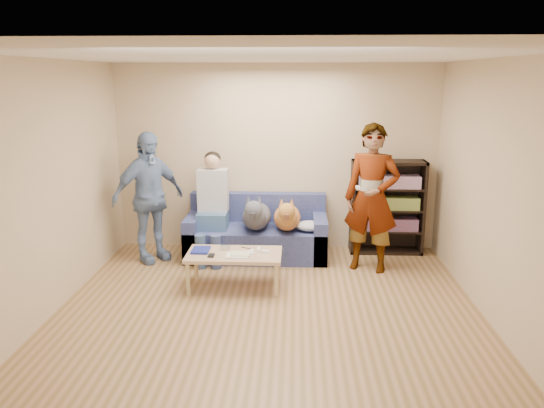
{
  "coord_description": "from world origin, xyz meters",
  "views": [
    {
      "loc": [
        0.28,
        -4.88,
        2.43
      ],
      "look_at": [
        0.0,
        1.2,
        0.95
      ],
      "focal_mm": 35.0,
      "sensor_mm": 36.0,
      "label": 1
    }
  ],
  "objects_px": {
    "person_seated": "(212,203)",
    "sofa": "(257,236)",
    "person_standing_left": "(149,197)",
    "coffee_table": "(234,257)",
    "dog_tan": "(287,217)",
    "dog_gray": "(256,215)",
    "notebook_blue": "(201,250)",
    "person_standing_right": "(372,198)",
    "camera_silver": "(225,248)",
    "bookshelf": "(387,205)"
  },
  "relations": [
    {
      "from": "person_seated",
      "to": "sofa",
      "type": "bearing_deg",
      "value": 12.15
    },
    {
      "from": "person_standing_left",
      "to": "person_seated",
      "type": "distance_m",
      "value": 0.84
    },
    {
      "from": "person_seated",
      "to": "coffee_table",
      "type": "relative_size",
      "value": 1.34
    },
    {
      "from": "dog_tan",
      "to": "person_seated",
      "type": "bearing_deg",
      "value": 175.78
    },
    {
      "from": "sofa",
      "to": "person_standing_left",
      "type": "bearing_deg",
      "value": -169.45
    },
    {
      "from": "person_standing_left",
      "to": "dog_gray",
      "type": "height_order",
      "value": "person_standing_left"
    },
    {
      "from": "person_standing_left",
      "to": "coffee_table",
      "type": "relative_size",
      "value": 1.58
    },
    {
      "from": "dog_tan",
      "to": "coffee_table",
      "type": "relative_size",
      "value": 1.04
    },
    {
      "from": "notebook_blue",
      "to": "dog_tan",
      "type": "height_order",
      "value": "dog_tan"
    },
    {
      "from": "person_standing_right",
      "to": "notebook_blue",
      "type": "height_order",
      "value": "person_standing_right"
    },
    {
      "from": "person_seated",
      "to": "camera_silver",
      "type": "bearing_deg",
      "value": -72.31
    },
    {
      "from": "person_standing_right",
      "to": "dog_gray",
      "type": "bearing_deg",
      "value": -171.79
    },
    {
      "from": "person_standing_left",
      "to": "dog_gray",
      "type": "bearing_deg",
      "value": -41.57
    },
    {
      "from": "person_standing_left",
      "to": "camera_silver",
      "type": "bearing_deg",
      "value": -78.95
    },
    {
      "from": "notebook_blue",
      "to": "coffee_table",
      "type": "bearing_deg",
      "value": -7.13
    },
    {
      "from": "notebook_blue",
      "to": "bookshelf",
      "type": "distance_m",
      "value": 2.74
    },
    {
      "from": "camera_silver",
      "to": "dog_tan",
      "type": "bearing_deg",
      "value": 49.19
    },
    {
      "from": "person_standing_left",
      "to": "person_seated",
      "type": "relative_size",
      "value": 1.18
    },
    {
      "from": "person_standing_right",
      "to": "notebook_blue",
      "type": "distance_m",
      "value": 2.21
    },
    {
      "from": "notebook_blue",
      "to": "coffee_table",
      "type": "xyz_separation_m",
      "value": [
        0.4,
        -0.05,
        -0.06
      ]
    },
    {
      "from": "notebook_blue",
      "to": "coffee_table",
      "type": "distance_m",
      "value": 0.41
    },
    {
      "from": "person_standing_left",
      "to": "person_standing_right",
      "type": "bearing_deg",
      "value": -48.42
    },
    {
      "from": "notebook_blue",
      "to": "sofa",
      "type": "xyz_separation_m",
      "value": [
        0.58,
        1.1,
        -0.15
      ]
    },
    {
      "from": "notebook_blue",
      "to": "person_seated",
      "type": "relative_size",
      "value": 0.18
    },
    {
      "from": "camera_silver",
      "to": "person_seated",
      "type": "height_order",
      "value": "person_seated"
    },
    {
      "from": "bookshelf",
      "to": "person_standing_right",
      "type": "bearing_deg",
      "value": -114.35
    },
    {
      "from": "person_standing_right",
      "to": "dog_tan",
      "type": "distance_m",
      "value": 1.14
    },
    {
      "from": "person_seated",
      "to": "dog_gray",
      "type": "distance_m",
      "value": 0.62
    },
    {
      "from": "camera_silver",
      "to": "dog_tan",
      "type": "distance_m",
      "value": 1.11
    },
    {
      "from": "dog_gray",
      "to": "dog_tan",
      "type": "bearing_deg",
      "value": -0.49
    },
    {
      "from": "person_seated",
      "to": "dog_gray",
      "type": "height_order",
      "value": "person_seated"
    },
    {
      "from": "sofa",
      "to": "notebook_blue",
      "type": "bearing_deg",
      "value": -117.76
    },
    {
      "from": "notebook_blue",
      "to": "dog_tan",
      "type": "bearing_deg",
      "value": 42.09
    },
    {
      "from": "camera_silver",
      "to": "person_seated",
      "type": "xyz_separation_m",
      "value": [
        -0.29,
        0.9,
        0.33
      ]
    },
    {
      "from": "sofa",
      "to": "person_seated",
      "type": "xyz_separation_m",
      "value": [
        -0.59,
        -0.13,
        0.49
      ]
    },
    {
      "from": "notebook_blue",
      "to": "sofa",
      "type": "relative_size",
      "value": 0.14
    },
    {
      "from": "camera_silver",
      "to": "sofa",
      "type": "bearing_deg",
      "value": 73.8
    },
    {
      "from": "dog_gray",
      "to": "bookshelf",
      "type": "xyz_separation_m",
      "value": [
        1.79,
        0.43,
        0.06
      ]
    },
    {
      "from": "camera_silver",
      "to": "coffee_table",
      "type": "xyz_separation_m",
      "value": [
        0.12,
        -0.12,
        -0.07
      ]
    },
    {
      "from": "dog_gray",
      "to": "coffee_table",
      "type": "xyz_separation_m",
      "value": [
        -0.19,
        -0.95,
        -0.25
      ]
    },
    {
      "from": "notebook_blue",
      "to": "camera_silver",
      "type": "distance_m",
      "value": 0.29
    },
    {
      "from": "person_standing_right",
      "to": "sofa",
      "type": "distance_m",
      "value": 1.69
    },
    {
      "from": "sofa",
      "to": "person_standing_right",
      "type": "bearing_deg",
      "value": -17.82
    },
    {
      "from": "notebook_blue",
      "to": "bookshelf",
      "type": "height_order",
      "value": "bookshelf"
    },
    {
      "from": "coffee_table",
      "to": "sofa",
      "type": "bearing_deg",
      "value": 81.13
    },
    {
      "from": "sofa",
      "to": "dog_tan",
      "type": "xyz_separation_m",
      "value": [
        0.42,
        -0.2,
        0.33
      ]
    },
    {
      "from": "camera_silver",
      "to": "bookshelf",
      "type": "relative_size",
      "value": 0.08
    },
    {
      "from": "camera_silver",
      "to": "bookshelf",
      "type": "bearing_deg",
      "value": 31.07
    },
    {
      "from": "person_standing_left",
      "to": "bookshelf",
      "type": "relative_size",
      "value": 1.33
    },
    {
      "from": "coffee_table",
      "to": "bookshelf",
      "type": "bearing_deg",
      "value": 34.98
    }
  ]
}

